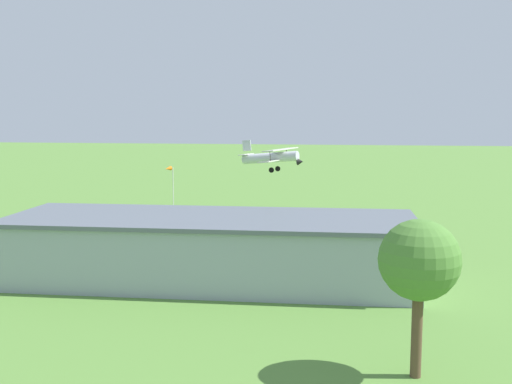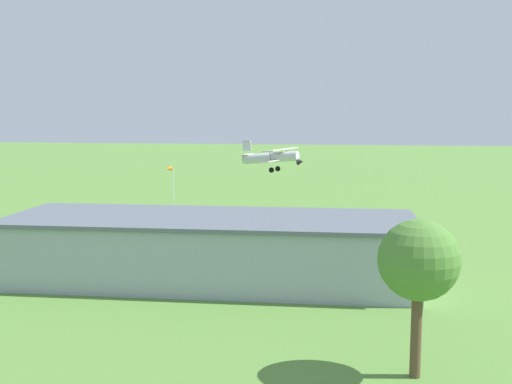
{
  "view_description": "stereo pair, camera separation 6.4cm",
  "coord_description": "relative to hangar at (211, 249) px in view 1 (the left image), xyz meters",
  "views": [
    {
      "loc": [
        -12.46,
        79.16,
        14.23
      ],
      "look_at": [
        -2.56,
        12.17,
        5.45
      ],
      "focal_mm": 42.68,
      "sensor_mm": 36.0,
      "label": 1
    },
    {
      "loc": [
        -12.52,
        79.15,
        14.23
      ],
      "look_at": [
        -2.56,
        12.17,
        5.45
      ],
      "focal_mm": 42.68,
      "sensor_mm": 36.0,
      "label": 2
    }
  ],
  "objects": [
    {
      "name": "hangar",
      "position": [
        0.0,
        0.0,
        0.0
      ],
      "size": [
        34.77,
        12.64,
        5.59
      ],
      "color": "#99A3AD",
      "rests_on": "ground_plane"
    },
    {
      "name": "person_crossing_taxiway",
      "position": [
        -17.72,
        -17.38,
        -2.0
      ],
      "size": [
        0.54,
        0.54,
        1.61
      ],
      "color": "#72338C",
      "rests_on": "ground_plane"
    },
    {
      "name": "car_grey",
      "position": [
        26.0,
        -12.47,
        -1.96
      ],
      "size": [
        2.21,
        4.1,
        1.64
      ],
      "color": "slate",
      "rests_on": "ground_plane"
    },
    {
      "name": "person_watching_takeoff",
      "position": [
        -15.1,
        -16.06,
        -1.95
      ],
      "size": [
        0.46,
        0.46,
        1.71
      ],
      "color": "beige",
      "rests_on": "ground_plane"
    },
    {
      "name": "ground_plane",
      "position": [
        1.27,
        -29.59,
        -2.8
      ],
      "size": [
        400.0,
        400.0,
        0.0
      ],
      "primitive_type": "plane",
      "color": "#568438"
    },
    {
      "name": "windsock",
      "position": [
        13.26,
        -32.38,
        3.21
      ],
      "size": [
        1.23,
        1.42,
        6.86
      ],
      "color": "silver",
      "rests_on": "ground_plane"
    },
    {
      "name": "tree_near_perimeter_road",
      "position": [
        -15.16,
        17.12,
        3.62
      ],
      "size": [
        4.37,
        4.37,
        8.69
      ],
      "color": "brown",
      "rests_on": "ground_plane"
    },
    {
      "name": "biplane",
      "position": [
        -2.41,
        -23.3,
        6.17
      ],
      "size": [
        8.18,
        8.0,
        3.81
      ],
      "color": "silver"
    },
    {
      "name": "car_red",
      "position": [
        18.72,
        -12.11,
        -1.98
      ],
      "size": [
        2.39,
        4.55,
        1.57
      ],
      "color": "red",
      "rests_on": "ground_plane"
    },
    {
      "name": "person_near_hangar_door",
      "position": [
        -13.84,
        -14.51,
        -1.94
      ],
      "size": [
        0.54,
        0.54,
        1.73
      ],
      "color": "#72338C",
      "rests_on": "ground_plane"
    }
  ]
}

